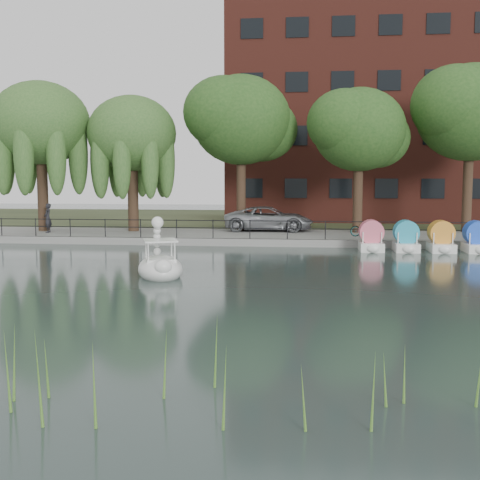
% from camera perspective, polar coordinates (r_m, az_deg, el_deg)
% --- Properties ---
extents(ground_plane, '(120.00, 120.00, 0.00)m').
position_cam_1_polar(ground_plane, '(19.22, -2.82, -5.09)').
color(ground_plane, '#384A48').
extents(promenade, '(40.00, 6.00, 0.40)m').
position_cam_1_polar(promenade, '(34.93, 1.37, 0.28)').
color(promenade, gray).
rests_on(promenade, ground_plane).
extents(kerb, '(40.00, 0.25, 0.40)m').
position_cam_1_polar(kerb, '(32.01, 0.91, -0.25)').
color(kerb, gray).
rests_on(kerb, ground_plane).
extents(land_strip, '(60.00, 22.00, 0.36)m').
position_cam_1_polar(land_strip, '(48.84, 2.81, 1.90)').
color(land_strip, '#47512D').
rests_on(land_strip, ground_plane).
extents(railing, '(32.00, 0.05, 1.00)m').
position_cam_1_polar(railing, '(32.11, 0.95, 1.47)').
color(railing, black).
rests_on(railing, promenade).
extents(apartment_building, '(20.00, 10.07, 18.00)m').
position_cam_1_polar(apartment_building, '(49.07, 11.25, 12.55)').
color(apartment_building, '#4C1E16').
rests_on(apartment_building, land_strip).
extents(willow_left, '(5.88, 5.88, 9.01)m').
position_cam_1_polar(willow_left, '(38.73, -18.40, 10.43)').
color(willow_left, '#473323').
rests_on(willow_left, promenade).
extents(willow_mid, '(5.32, 5.32, 8.15)m').
position_cam_1_polar(willow_mid, '(37.23, -10.22, 9.86)').
color(willow_mid, '#473323').
rests_on(willow_mid, promenade).
extents(broadleaf_center, '(6.00, 6.00, 9.25)m').
position_cam_1_polar(broadleaf_center, '(36.99, 0.10, 11.25)').
color(broadleaf_center, '#473323').
rests_on(broadleaf_center, promenade).
extents(broadleaf_right, '(5.40, 5.40, 8.32)m').
position_cam_1_polar(broadleaf_right, '(36.34, 11.23, 10.16)').
color(broadleaf_right, '#473323').
rests_on(broadleaf_right, promenade).
extents(broadleaf_far, '(6.30, 6.30, 9.71)m').
position_cam_1_polar(broadleaf_far, '(38.48, 21.01, 11.15)').
color(broadleaf_far, '#473323').
rests_on(broadleaf_far, promenade).
extents(minivan, '(2.90, 6.20, 1.72)m').
position_cam_1_polar(minivan, '(36.64, 2.75, 2.21)').
color(minivan, gray).
rests_on(minivan, promenade).
extents(bicycle, '(1.07, 1.82, 1.00)m').
position_cam_1_polar(bicycle, '(33.76, 11.84, 1.15)').
color(bicycle, gray).
rests_on(bicycle, promenade).
extents(pedestrian, '(0.56, 0.76, 1.98)m').
position_cam_1_polar(pedestrian, '(37.22, -17.77, 2.19)').
color(pedestrian, black).
rests_on(pedestrian, promenade).
extents(swan_boat, '(2.39, 2.98, 2.19)m').
position_cam_1_polar(swan_boat, '(22.51, -7.59, -2.26)').
color(swan_boat, white).
rests_on(swan_boat, ground_plane).
extents(pedal_boat_row, '(7.95, 1.70, 1.40)m').
position_cam_1_polar(pedal_boat_row, '(31.33, 18.53, 0.05)').
color(pedal_boat_row, white).
rests_on(pedal_boat_row, ground_plane).
extents(reed_bank, '(24.00, 2.40, 1.20)m').
position_cam_1_polar(reed_bank, '(9.69, -0.07, -12.70)').
color(reed_bank, '#669938').
rests_on(reed_bank, ground_plane).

